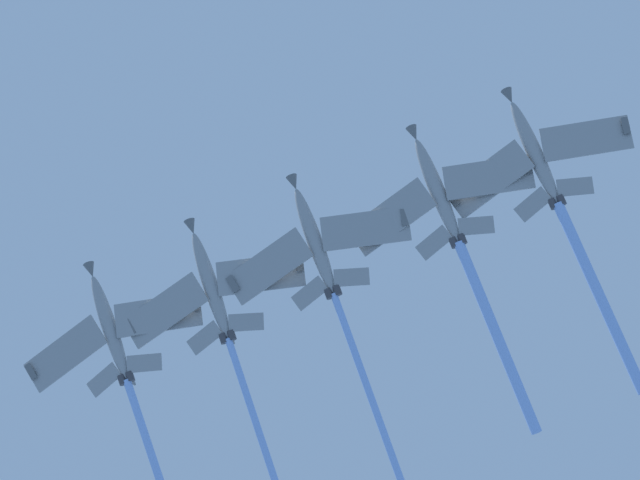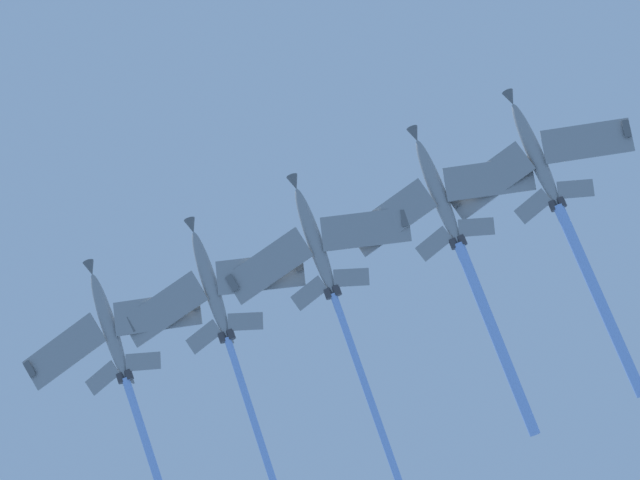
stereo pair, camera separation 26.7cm
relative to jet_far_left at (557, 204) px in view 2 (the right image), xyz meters
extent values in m
ellipsoid|color=gray|center=(4.62, -1.88, 2.79)|extent=(10.93, 5.67, 7.03)
cone|color=#595E60|center=(10.04, -4.08, 6.06)|extent=(2.29, 1.86, 1.83)
ellipsoid|color=black|center=(6.05, -2.46, 4.34)|extent=(3.05, 2.01, 2.15)
cube|color=gray|center=(6.01, 3.28, 2.32)|extent=(4.47, 9.37, 1.93)
cube|color=#595E60|center=(7.26, 7.20, 2.28)|extent=(1.71, 0.92, 0.98)
cube|color=gray|center=(2.03, -6.54, 2.32)|extent=(7.92, 9.18, 1.93)
cube|color=#595E60|center=(0.19, -10.22, 2.28)|extent=(1.73, 1.53, 0.98)
cube|color=gray|center=(1.43, 1.88, 0.36)|extent=(1.90, 3.71, 1.02)
cube|color=gray|center=(-0.28, -2.35, 0.36)|extent=(3.58, 3.82, 1.02)
cube|color=#595E60|center=(0.11, -0.04, 1.68)|extent=(3.27, 1.47, 3.61)
cylinder|color=#38383D|center=(0.14, 0.43, -0.12)|extent=(1.47, 1.22, 1.19)
cylinder|color=#38383D|center=(-0.20, -0.41, -0.12)|extent=(1.47, 1.22, 1.19)
cylinder|color=#8CB2F4|center=(-8.56, 3.47, -5.25)|extent=(17.64, 8.01, 11.03)
ellipsoid|color=gray|center=(0.93, -11.77, 2.62)|extent=(11.01, 5.58, 6.91)
cone|color=#595E60|center=(6.41, -13.92, 5.81)|extent=(2.28, 1.84, 1.82)
ellipsoid|color=black|center=(2.38, -12.34, 4.14)|extent=(3.06, 1.99, 2.12)
cube|color=gray|center=(2.25, -6.60, 2.15)|extent=(4.40, 9.35, 1.89)
cube|color=#595E60|center=(3.45, -2.66, 2.11)|extent=(1.72, 0.91, 0.96)
cube|color=gray|center=(-1.62, -16.46, 2.15)|extent=(7.87, 9.22, 1.89)
cube|color=#595E60|center=(-3.41, -20.16, 2.11)|extent=(1.74, 1.52, 0.96)
cube|color=gray|center=(-2.33, -8.04, 0.24)|extent=(1.87, 3.69, 1.00)
cube|color=gray|center=(-4.00, -12.29, 0.24)|extent=(3.57, 3.83, 1.00)
cube|color=#595E60|center=(-3.62, -9.99, 1.56)|extent=(3.27, 1.43, 3.60)
cylinder|color=#38383D|center=(-3.61, -9.51, -0.23)|extent=(1.47, 1.20, 1.18)
cylinder|color=#38383D|center=(-3.94, -10.34, -0.23)|extent=(1.47, 1.20, 1.18)
cylinder|color=#8CB2F4|center=(-12.35, -6.56, -5.22)|extent=(17.70, 7.80, 10.73)
ellipsoid|color=gray|center=(-3.95, -24.34, 2.15)|extent=(11.09, 5.42, 6.82)
cone|color=#595E60|center=(1.59, -26.41, 5.29)|extent=(2.27, 1.81, 1.81)
ellipsoid|color=black|center=(-2.48, -24.89, 3.66)|extent=(3.06, 1.95, 2.11)
cube|color=gray|center=(-2.72, -19.14, 1.69)|extent=(4.26, 9.31, 1.86)
cube|color=#595E60|center=(-1.59, -15.19, 1.65)|extent=(1.71, 0.88, 0.95)
cube|color=gray|center=(-6.42, -29.08, 1.69)|extent=(7.79, 9.28, 1.86)
cube|color=#595E60|center=(-8.15, -32.81, 1.65)|extent=(1.75, 1.51, 0.95)
cube|color=gray|center=(-7.30, -20.66, -0.19)|extent=(1.82, 3.67, 0.98)
cube|color=gray|center=(-8.89, -24.94, -0.19)|extent=(3.54, 3.86, 0.98)
cube|color=#595E60|center=(-8.54, -22.63, 1.14)|extent=(3.28, 1.37, 3.60)
cylinder|color=#38383D|center=(-8.56, -22.15, -0.66)|extent=(1.46, 1.19, 1.18)
cylinder|color=#38383D|center=(-8.87, -22.99, -0.66)|extent=(1.46, 1.19, 1.18)
cylinder|color=#8CB2F4|center=(-17.83, -19.17, -5.81)|extent=(18.49, 7.48, 10.78)
ellipsoid|color=gray|center=(-8.54, -35.15, 2.70)|extent=(11.14, 5.39, 6.72)
cone|color=#595E60|center=(-2.95, -37.20, 5.78)|extent=(2.27, 1.81, 1.80)
ellipsoid|color=black|center=(-7.04, -35.70, 4.20)|extent=(3.07, 1.94, 2.09)
cube|color=gray|center=(-7.34, -29.95, 2.25)|extent=(4.23, 9.30, 1.83)
cube|color=#595E60|center=(-6.23, -25.99, 2.22)|extent=(1.72, 0.87, 0.93)
cube|color=gray|center=(-10.99, -39.90, 2.25)|extent=(7.77, 9.29, 1.83)
cube|color=#595E60|center=(-12.70, -43.64, 2.22)|extent=(1.76, 1.51, 0.93)
cube|color=gray|center=(-11.92, -31.48, 0.40)|extent=(1.81, 3.66, 0.97)
cube|color=gray|center=(-13.49, -35.76, 0.40)|extent=(3.54, 3.86, 0.97)
cube|color=#595E60|center=(-13.14, -33.46, 1.74)|extent=(3.27, 1.35, 3.59)
cylinder|color=#38383D|center=(-13.17, -32.97, -0.05)|extent=(1.45, 1.18, 1.17)
cylinder|color=#38383D|center=(-13.48, -33.82, -0.05)|extent=(1.45, 1.18, 1.17)
cylinder|color=#8CB2F4|center=(-22.60, -29.99, -5.17)|extent=(18.79, 7.49, 10.70)
ellipsoid|color=gray|center=(-12.91, -45.83, 3.10)|extent=(10.95, 5.66, 6.99)
cone|color=#595E60|center=(-7.47, -48.02, 6.34)|extent=(2.29, 1.85, 1.82)
ellipsoid|color=black|center=(-11.47, -46.41, 4.64)|extent=(3.05, 2.01, 2.14)
cube|color=gray|center=(-11.53, -40.67, 2.63)|extent=(4.46, 9.36, 1.91)
cube|color=#595E60|center=(-10.30, -36.75, 2.59)|extent=(1.72, 0.92, 0.97)
cube|color=gray|center=(-15.50, -50.50, 2.63)|extent=(7.92, 9.19, 1.91)
cube|color=#595E60|center=(-17.33, -54.18, 2.59)|extent=(1.73, 1.53, 0.97)
cube|color=gray|center=(-16.12, -42.08, 0.69)|extent=(1.90, 3.71, 1.01)
cube|color=gray|center=(-17.82, -46.31, 0.69)|extent=(3.58, 3.82, 1.01)
cube|color=#595E60|center=(-17.44, -44.01, 2.01)|extent=(3.27, 1.46, 3.61)
cylinder|color=#38383D|center=(-17.41, -43.53, 0.21)|extent=(1.47, 1.21, 1.18)
cylinder|color=#38383D|center=(-17.74, -44.37, 0.21)|extent=(1.47, 1.21, 1.18)
camera|label=1|loc=(25.33, -23.24, -148.83)|focal=84.72mm
camera|label=2|loc=(25.34, -23.50, -148.83)|focal=84.72mm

